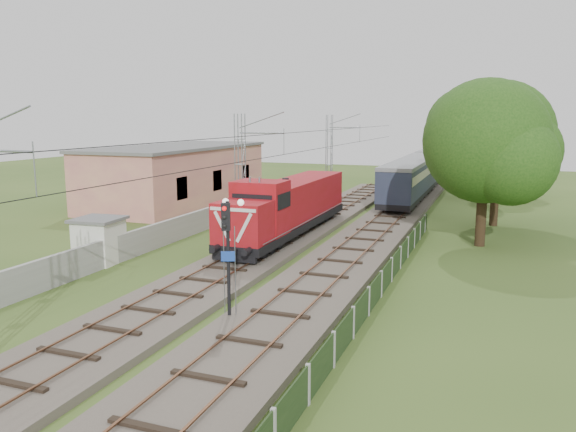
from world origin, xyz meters
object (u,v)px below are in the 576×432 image
at_px(locomotive, 288,206).
at_px(coach_rake, 445,154).
at_px(signal_post, 227,241).
at_px(relay_hut, 99,240).

bearing_deg(locomotive, coach_rake, 84.51).
xyz_separation_m(locomotive, signal_post, (3.17, -14.88, 1.08)).
distance_m(coach_rake, signal_post, 66.94).
bearing_deg(coach_rake, locomotive, -95.49).
bearing_deg(relay_hut, coach_rake, 78.55).
relative_size(locomotive, coach_rake, 0.19).
bearing_deg(signal_post, relay_hut, 151.76).
height_order(locomotive, coach_rake, locomotive).
height_order(coach_rake, signal_post, signal_post).
height_order(locomotive, relay_hut, locomotive).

